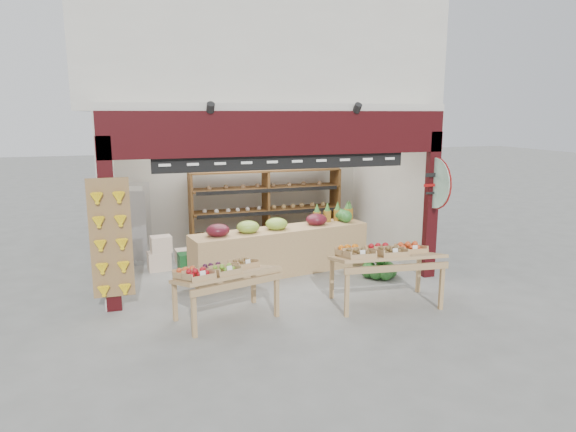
# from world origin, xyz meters

# --- Properties ---
(ground) EXTENTS (60.00, 60.00, 0.00)m
(ground) POSITION_xyz_m (0.00, 0.00, 0.00)
(ground) COLOR slate
(ground) RESTS_ON ground
(shop_structure) EXTENTS (6.36, 5.12, 5.40)m
(shop_structure) POSITION_xyz_m (0.00, 1.61, 3.92)
(shop_structure) COLOR beige
(shop_structure) RESTS_ON ground
(banana_board) EXTENTS (0.60, 0.15, 1.80)m
(banana_board) POSITION_xyz_m (-2.73, -1.17, 1.12)
(banana_board) COLOR brown
(banana_board) RESTS_ON ground
(gift_sign) EXTENTS (0.04, 0.93, 0.92)m
(gift_sign) POSITION_xyz_m (2.75, -1.15, 1.75)
(gift_sign) COLOR silver
(gift_sign) RESTS_ON ground
(back_shelving) EXTENTS (3.32, 0.55, 2.02)m
(back_shelving) POSITION_xyz_m (0.43, 1.78, 1.24)
(back_shelving) COLOR brown
(back_shelving) RESTS_ON ground
(refrigerator) EXTENTS (0.75, 0.75, 1.59)m
(refrigerator) POSITION_xyz_m (-2.40, 1.58, 0.79)
(refrigerator) COLOR silver
(refrigerator) RESTS_ON ground
(cardboard_stack) EXTENTS (1.00, 0.72, 0.66)m
(cardboard_stack) POSITION_xyz_m (-1.71, 0.89, 0.24)
(cardboard_stack) COLOR beige
(cardboard_stack) RESTS_ON ground
(mid_counter) EXTENTS (3.49, 1.25, 1.08)m
(mid_counter) POSITION_xyz_m (0.22, -0.05, 0.47)
(mid_counter) COLOR tan
(mid_counter) RESTS_ON ground
(display_table_left) EXTENTS (1.60, 1.17, 0.93)m
(display_table_left) POSITION_xyz_m (-1.27, -1.91, 0.71)
(display_table_left) COLOR tan
(display_table_left) RESTS_ON ground
(display_table_right) EXTENTS (1.72, 1.08, 1.04)m
(display_table_right) POSITION_xyz_m (1.27, -2.02, 0.81)
(display_table_right) COLOR tan
(display_table_right) RESTS_ON ground
(watermelon_pile) EXTENTS (0.68, 0.66, 0.50)m
(watermelon_pile) POSITION_xyz_m (1.87, -0.80, 0.18)
(watermelon_pile) COLOR #184818
(watermelon_pile) RESTS_ON ground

